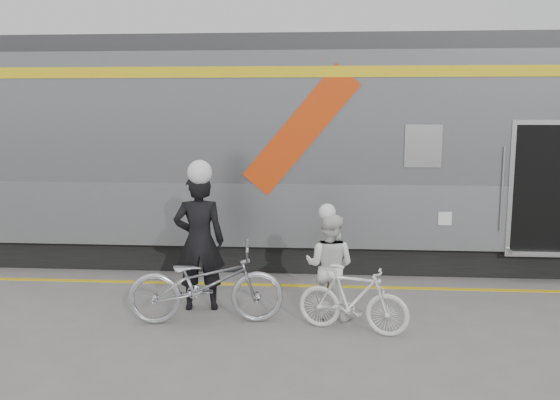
# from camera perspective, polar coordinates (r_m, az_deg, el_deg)

# --- Properties ---
(ground) EXTENTS (90.00, 90.00, 0.00)m
(ground) POSITION_cam_1_polar(r_m,az_deg,el_deg) (7.72, 0.93, -12.96)
(ground) COLOR slate
(ground) RESTS_ON ground
(train) EXTENTS (24.00, 3.17, 4.10)m
(train) POSITION_cam_1_polar(r_m,az_deg,el_deg) (11.46, 11.43, 4.63)
(train) COLOR black
(train) RESTS_ON ground
(safety_strip) EXTENTS (24.00, 0.12, 0.01)m
(safety_strip) POSITION_cam_1_polar(r_m,az_deg,el_deg) (9.75, 1.70, -8.23)
(safety_strip) COLOR yellow
(safety_strip) RESTS_ON ground
(man) EXTENTS (0.78, 0.57, 1.97)m
(man) POSITION_cam_1_polar(r_m,az_deg,el_deg) (8.51, -7.77, -4.00)
(man) COLOR black
(man) RESTS_ON ground
(bicycle_left) EXTENTS (2.15, 1.00, 1.09)m
(bicycle_left) POSITION_cam_1_polar(r_m,az_deg,el_deg) (8.06, -7.13, -7.98)
(bicycle_left) COLOR #AEB0B7
(bicycle_left) RESTS_ON ground
(woman) EXTENTS (0.84, 0.74, 1.45)m
(woman) POSITION_cam_1_polar(r_m,az_deg,el_deg) (8.20, 4.79, -6.33)
(woman) COLOR white
(woman) RESTS_ON ground
(bicycle_right) EXTENTS (1.52, 0.83, 0.88)m
(bicycle_right) POSITION_cam_1_polar(r_m,az_deg,el_deg) (7.76, 7.03, -9.45)
(bicycle_right) COLOR silver
(bicycle_right) RESTS_ON ground
(helmet_man) EXTENTS (0.34, 0.34, 0.34)m
(helmet_man) POSITION_cam_1_polar(r_m,az_deg,el_deg) (8.33, -7.94, 3.79)
(helmet_man) COLOR white
(helmet_man) RESTS_ON man
(helmet_woman) EXTENTS (0.23, 0.23, 0.23)m
(helmet_woman) POSITION_cam_1_polar(r_m,az_deg,el_deg) (8.02, 4.87, -0.51)
(helmet_woman) COLOR white
(helmet_woman) RESTS_ON woman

